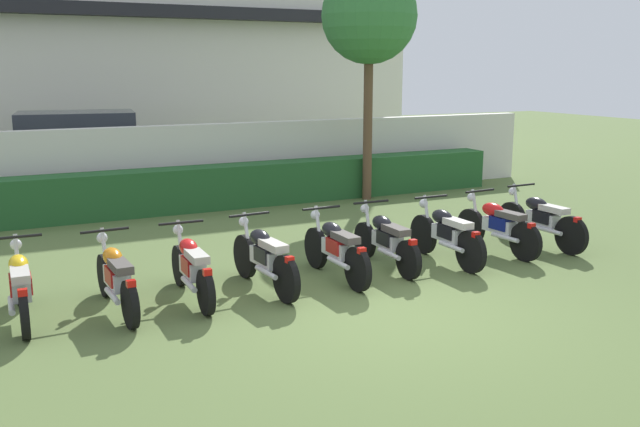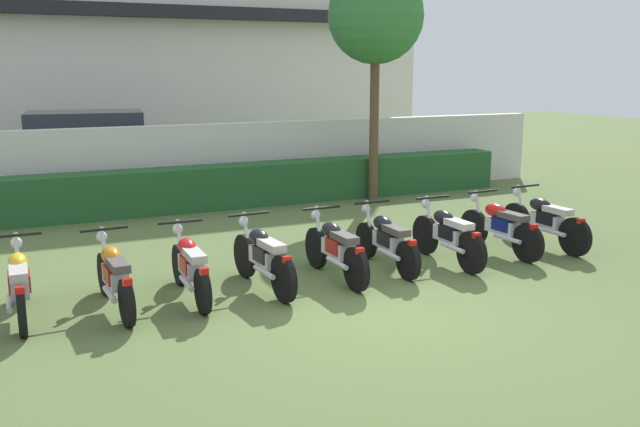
{
  "view_description": "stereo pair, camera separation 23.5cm",
  "coord_description": "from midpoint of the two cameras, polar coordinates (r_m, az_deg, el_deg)",
  "views": [
    {
      "loc": [
        -4.33,
        -6.92,
        2.95
      ],
      "look_at": [
        0.0,
        1.9,
        0.88
      ],
      "focal_mm": 39.11,
      "sensor_mm": 36.0,
      "label": 1
    },
    {
      "loc": [
        -4.12,
        -7.02,
        2.95
      ],
      "look_at": [
        0.0,
        1.9,
        0.88
      ],
      "focal_mm": 39.11,
      "sensor_mm": 36.0,
      "label": 2
    }
  ],
  "objects": [
    {
      "name": "parked_car",
      "position": [
        18.11,
        -19.05,
        4.87
      ],
      "size": [
        4.71,
        2.56,
        1.89
      ],
      "rotation": [
        0.0,
        0.0,
        -0.13
      ],
      "color": "black",
      "rests_on": "ground"
    },
    {
      "name": "motorcycle_in_row_4",
      "position": [
        9.81,
        0.62,
        -2.85
      ],
      "size": [
        0.6,
        1.86,
        0.96
      ],
      "rotation": [
        0.0,
        0.0,
        1.58
      ],
      "color": "black",
      "rests_on": "ground"
    },
    {
      "name": "ground",
      "position": [
        8.67,
        4.8,
        -8.02
      ],
      "size": [
        60.0,
        60.0,
        0.0
      ],
      "primitive_type": "plane",
      "color": "#566B38"
    },
    {
      "name": "building",
      "position": [
        24.31,
        -16.66,
        14.51
      ],
      "size": [
        18.24,
        6.5,
        8.52
      ],
      "color": "silver",
      "rests_on": "ground"
    },
    {
      "name": "motorcycle_in_row_7",
      "position": [
        11.55,
        13.78,
        -0.95
      ],
      "size": [
        0.6,
        1.85,
        0.96
      ],
      "rotation": [
        0.0,
        0.0,
        1.64
      ],
      "color": "black",
      "rests_on": "ground"
    },
    {
      "name": "tree_near_inspector",
      "position": [
        15.66,
        3.61,
        15.75
      ],
      "size": [
        2.08,
        2.08,
        5.08
      ],
      "color": "brown",
      "rests_on": "ground"
    },
    {
      "name": "motorcycle_in_row_3",
      "position": [
        9.39,
        -5.29,
        -3.56
      ],
      "size": [
        0.6,
        1.89,
        0.97
      ],
      "rotation": [
        0.0,
        0.0,
        1.64
      ],
      "color": "black",
      "rests_on": "ground"
    },
    {
      "name": "motorcycle_in_row_6",
      "position": [
        10.78,
        9.7,
        -1.65
      ],
      "size": [
        0.6,
        1.85,
        0.97
      ],
      "rotation": [
        0.0,
        0.0,
        1.57
      ],
      "color": "black",
      "rests_on": "ground"
    },
    {
      "name": "motorcycle_in_row_1",
      "position": [
        8.92,
        -17.09,
        -5.0
      ],
      "size": [
        0.6,
        1.88,
        0.94
      ],
      "rotation": [
        0.0,
        0.0,
        1.62
      ],
      "color": "black",
      "rests_on": "ground"
    },
    {
      "name": "motorcycle_in_row_8",
      "position": [
        12.18,
        17.1,
        -0.44
      ],
      "size": [
        0.6,
        1.98,
        0.97
      ],
      "rotation": [
        0.0,
        0.0,
        1.6
      ],
      "color": "black",
      "rests_on": "ground"
    },
    {
      "name": "compound_wall",
      "position": [
        15.52,
        -10.15,
        4.01
      ],
      "size": [
        17.33,
        0.3,
        1.74
      ],
      "primitive_type": "cube",
      "color": "silver",
      "rests_on": "ground"
    },
    {
      "name": "motorcycle_in_row_2",
      "position": [
        9.13,
        -11.19,
        -4.3
      ],
      "size": [
        0.6,
        1.84,
        0.94
      ],
      "rotation": [
        0.0,
        0.0,
        1.55
      ],
      "color": "black",
      "rests_on": "ground"
    },
    {
      "name": "hedge_row",
      "position": [
        14.92,
        -9.34,
        2.11
      ],
      "size": [
        13.86,
        0.7,
        0.91
      ],
      "primitive_type": "cube",
      "color": "#235628",
      "rests_on": "ground"
    },
    {
      "name": "motorcycle_in_row_0",
      "position": [
        8.97,
        -24.0,
        -5.41
      ],
      "size": [
        0.6,
        1.8,
        0.94
      ],
      "rotation": [
        0.0,
        0.0,
        1.55
      ],
      "color": "black",
      "rests_on": "ground"
    },
    {
      "name": "motorcycle_in_row_5",
      "position": [
        10.38,
        4.77,
        -2.14
      ],
      "size": [
        0.6,
        1.84,
        0.94
      ],
      "rotation": [
        0.0,
        0.0,
        1.55
      ],
      "color": "black",
      "rests_on": "ground"
    }
  ]
}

